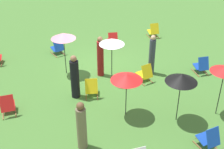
{
  "coord_description": "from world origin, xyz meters",
  "views": [
    {
      "loc": [
        4.35,
        11.16,
        6.9
      ],
      "look_at": [
        0.0,
        1.2,
        0.5
      ],
      "focal_mm": 49.16,
      "sensor_mm": 36.0,
      "label": 1
    }
  ],
  "objects_px": {
    "deckchair_0": "(201,66)",
    "person_2": "(152,55)",
    "umbrella_2": "(182,78)",
    "deckchair_11": "(113,40)",
    "umbrella_3": "(63,36)",
    "umbrella_1": "(127,77)",
    "deckchair_4": "(58,48)",
    "deckchair_5": "(91,88)",
    "person_0": "(100,57)",
    "person_1": "(82,127)",
    "deckchair_2": "(145,74)",
    "deckchair_8": "(209,139)",
    "person_3": "(75,78)",
    "deckchair_6": "(153,31)",
    "umbrella_0": "(112,42)",
    "deckchair_3": "(8,105)"
  },
  "relations": [
    {
      "from": "umbrella_2",
      "to": "deckchair_11",
      "type": "bearing_deg",
      "value": -93.1
    },
    {
      "from": "umbrella_2",
      "to": "deckchair_2",
      "type": "bearing_deg",
      "value": -94.64
    },
    {
      "from": "deckchair_11",
      "to": "umbrella_1",
      "type": "distance_m",
      "value": 5.86
    },
    {
      "from": "deckchair_8",
      "to": "person_2",
      "type": "xyz_separation_m",
      "value": [
        -0.72,
        -4.82,
        0.51
      ]
    },
    {
      "from": "deckchair_0",
      "to": "person_2",
      "type": "relative_size",
      "value": 0.46
    },
    {
      "from": "deckchair_8",
      "to": "person_1",
      "type": "relative_size",
      "value": 0.49
    },
    {
      "from": "deckchair_6",
      "to": "deckchair_5",
      "type": "bearing_deg",
      "value": 46.65
    },
    {
      "from": "person_1",
      "to": "person_3",
      "type": "xyz_separation_m",
      "value": [
        -0.67,
        -2.78,
        0.03
      ]
    },
    {
      "from": "deckchair_4",
      "to": "deckchair_5",
      "type": "relative_size",
      "value": 0.96
    },
    {
      "from": "deckchair_2",
      "to": "deckchair_6",
      "type": "relative_size",
      "value": 1.0
    },
    {
      "from": "deckchair_2",
      "to": "deckchair_4",
      "type": "bearing_deg",
      "value": -62.91
    },
    {
      "from": "deckchair_2",
      "to": "deckchair_8",
      "type": "xyz_separation_m",
      "value": [
        0.12,
        4.31,
        0.0
      ]
    },
    {
      "from": "deckchair_2",
      "to": "deckchair_4",
      "type": "xyz_separation_m",
      "value": [
        2.71,
        -3.99,
        0.0
      ]
    },
    {
      "from": "umbrella_1",
      "to": "deckchair_2",
      "type": "bearing_deg",
      "value": -134.96
    },
    {
      "from": "deckchair_11",
      "to": "umbrella_1",
      "type": "height_order",
      "value": "umbrella_1"
    },
    {
      "from": "deckchair_11",
      "to": "umbrella_3",
      "type": "height_order",
      "value": "umbrella_3"
    },
    {
      "from": "deckchair_5",
      "to": "deckchair_6",
      "type": "height_order",
      "value": "same"
    },
    {
      "from": "deckchair_8",
      "to": "person_1",
      "type": "height_order",
      "value": "person_1"
    },
    {
      "from": "umbrella_0",
      "to": "person_3",
      "type": "relative_size",
      "value": 1.07
    },
    {
      "from": "deckchair_2",
      "to": "person_3",
      "type": "distance_m",
      "value": 3.07
    },
    {
      "from": "person_2",
      "to": "person_3",
      "type": "xyz_separation_m",
      "value": [
        3.62,
        0.41,
        -0.03
      ]
    },
    {
      "from": "deckchair_0",
      "to": "deckchair_5",
      "type": "distance_m",
      "value": 5.09
    },
    {
      "from": "deckchair_11",
      "to": "deckchair_2",
      "type": "bearing_deg",
      "value": 102.75
    },
    {
      "from": "deckchair_2",
      "to": "deckchair_6",
      "type": "height_order",
      "value": "same"
    },
    {
      "from": "umbrella_2",
      "to": "person_2",
      "type": "height_order",
      "value": "umbrella_2"
    },
    {
      "from": "deckchair_6",
      "to": "umbrella_1",
      "type": "xyz_separation_m",
      "value": [
        4.45,
        5.69,
        1.2
      ]
    },
    {
      "from": "person_0",
      "to": "deckchair_11",
      "type": "bearing_deg",
      "value": 37.35
    },
    {
      "from": "deckchair_4",
      "to": "deckchair_5",
      "type": "xyz_separation_m",
      "value": [
        -0.25,
        4.13,
        0.0
      ]
    },
    {
      "from": "deckchair_11",
      "to": "person_1",
      "type": "height_order",
      "value": "person_1"
    },
    {
      "from": "umbrella_2",
      "to": "umbrella_3",
      "type": "bearing_deg",
      "value": -60.81
    },
    {
      "from": "person_2",
      "to": "deckchair_6",
      "type": "bearing_deg",
      "value": 163.87
    },
    {
      "from": "deckchair_3",
      "to": "deckchair_11",
      "type": "relative_size",
      "value": 0.97
    },
    {
      "from": "deckchair_6",
      "to": "umbrella_3",
      "type": "height_order",
      "value": "umbrella_3"
    },
    {
      "from": "person_0",
      "to": "person_3",
      "type": "relative_size",
      "value": 1.02
    },
    {
      "from": "person_3",
      "to": "deckchair_5",
      "type": "bearing_deg",
      "value": 110.9
    },
    {
      "from": "umbrella_1",
      "to": "deckchair_0",
      "type": "bearing_deg",
      "value": -162.77
    },
    {
      "from": "deckchair_5",
      "to": "umbrella_0",
      "type": "relative_size",
      "value": 0.45
    },
    {
      "from": "person_2",
      "to": "umbrella_3",
      "type": "bearing_deg",
      "value": -98.06
    },
    {
      "from": "deckchair_4",
      "to": "deckchair_8",
      "type": "xyz_separation_m",
      "value": [
        -2.59,
        8.3,
        0.0
      ]
    },
    {
      "from": "umbrella_3",
      "to": "deckchair_2",
      "type": "bearing_deg",
      "value": 144.94
    },
    {
      "from": "umbrella_2",
      "to": "umbrella_0",
      "type": "bearing_deg",
      "value": -73.39
    },
    {
      "from": "deckchair_0",
      "to": "person_2",
      "type": "distance_m",
      "value": 2.28
    },
    {
      "from": "person_0",
      "to": "person_1",
      "type": "bearing_deg",
      "value": -137.62
    },
    {
      "from": "deckchair_3",
      "to": "person_2",
      "type": "bearing_deg",
      "value": -169.74
    },
    {
      "from": "deckchair_4",
      "to": "deckchair_5",
      "type": "height_order",
      "value": "same"
    },
    {
      "from": "umbrella_1",
      "to": "person_2",
      "type": "bearing_deg",
      "value": -136.1
    },
    {
      "from": "deckchair_2",
      "to": "umbrella_0",
      "type": "height_order",
      "value": "umbrella_0"
    },
    {
      "from": "deckchair_3",
      "to": "umbrella_2",
      "type": "height_order",
      "value": "umbrella_2"
    },
    {
      "from": "umbrella_3",
      "to": "person_2",
      "type": "relative_size",
      "value": 1.06
    },
    {
      "from": "deckchair_3",
      "to": "deckchair_11",
      "type": "height_order",
      "value": "same"
    }
  ]
}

